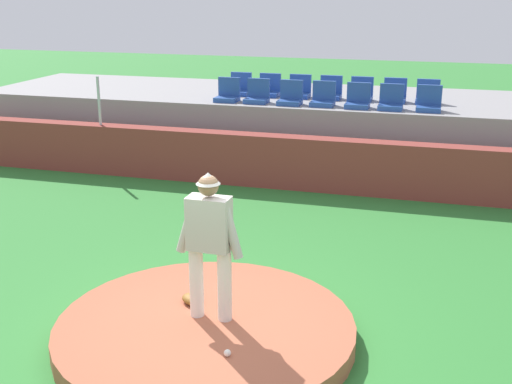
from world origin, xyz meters
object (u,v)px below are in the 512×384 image
object	(u,v)px
pitcher	(209,236)
stadium_chair_1	(257,95)
stadium_chair_2	(290,97)
stadium_chair_9	(299,90)
stadium_chair_4	(358,100)
stadium_chair_13	(428,96)
stadium_chair_6	(429,103)
stadium_chair_5	(391,101)
stadium_chair_3	(323,98)
baseball	(227,353)
stadium_chair_7	(240,88)
fielding_glove	(192,299)
stadium_chair_12	(395,95)
stadium_chair_0	(228,94)
stadium_chair_11	(361,93)
stadium_chair_8	(269,89)
stadium_chair_10	(330,92)

from	to	relation	value
pitcher	stadium_chair_1	world-z (taller)	stadium_chair_1
pitcher	stadium_chair_1	bearing A→B (deg)	102.58
stadium_chair_2	stadium_chair_9	bearing A→B (deg)	-89.48
stadium_chair_4	stadium_chair_13	size ratio (longest dim) A/B	1.00
stadium_chair_1	stadium_chair_9	distance (m)	1.15
stadium_chair_6	stadium_chair_5	bearing A→B (deg)	2.36
stadium_chair_3	stadium_chair_4	distance (m)	0.73
baseball	stadium_chair_7	xyz separation A→B (m)	(-2.56, 8.75, 1.35)
pitcher	stadium_chair_6	xyz separation A→B (m)	(2.10, 7.12, 0.39)
fielding_glove	stadium_chair_12	bearing A→B (deg)	113.97
fielding_glove	stadium_chair_2	size ratio (longest dim) A/B	0.60
baseball	stadium_chair_3	size ratio (longest dim) A/B	0.15
stadium_chair_0	stadium_chair_2	world-z (taller)	same
baseball	stadium_chair_9	world-z (taller)	stadium_chair_9
pitcher	stadium_chair_11	xyz separation A→B (m)	(0.65, 8.01, 0.39)
pitcher	stadium_chair_8	distance (m)	8.14
stadium_chair_2	stadium_chair_9	distance (m)	0.93
stadium_chair_13	stadium_chair_12	bearing A→B (deg)	-1.69
stadium_chair_9	stadium_chair_12	world-z (taller)	same
stadium_chair_0	stadium_chair_11	xyz separation A→B (m)	(2.76, 0.89, 0.00)
fielding_glove	stadium_chair_11	xyz separation A→B (m)	(0.98, 7.76, 1.33)
stadium_chair_7	stadium_chair_0	bearing A→B (deg)	89.97
stadium_chair_11	stadium_chair_13	distance (m)	1.40
stadium_chair_8	stadium_chair_13	distance (m)	3.48
baseball	stadium_chair_13	distance (m)	8.98
stadium_chair_0	stadium_chair_12	xyz separation A→B (m)	(3.48, 0.89, 0.00)
stadium_chair_12	stadium_chair_0	bearing A→B (deg)	14.39
fielding_glove	stadium_chair_2	distance (m)	6.97
pitcher	stadium_chair_12	world-z (taller)	stadium_chair_12
baseball	stadium_chair_4	size ratio (longest dim) A/B	0.15
stadium_chair_8	stadium_chair_11	xyz separation A→B (m)	(2.07, -0.00, 0.00)
pitcher	stadium_chair_0	world-z (taller)	stadium_chair_0
baseball	stadium_chair_7	distance (m)	9.21
stadium_chair_7	stadium_chair_6	bearing A→B (deg)	168.09
pitcher	stadium_chair_13	xyz separation A→B (m)	(2.05, 7.99, 0.39)
baseball	stadium_chair_0	distance (m)	8.37
stadium_chair_4	stadium_chair_13	xyz separation A→B (m)	(1.36, 0.90, 0.00)
stadium_chair_3	stadium_chair_9	xyz separation A→B (m)	(-0.70, 0.89, 0.00)
pitcher	stadium_chair_10	bearing A→B (deg)	91.29
fielding_glove	stadium_chair_2	xyz separation A→B (m)	(-0.39, 6.83, 1.33)
stadium_chair_0	stadium_chair_9	world-z (taller)	same
fielding_glove	stadium_chair_1	world-z (taller)	stadium_chair_1
stadium_chair_5	stadium_chair_10	world-z (taller)	same
stadium_chair_1	stadium_chair_4	bearing A→B (deg)	179.33
pitcher	fielding_glove	xyz separation A→B (m)	(-0.33, 0.25, -0.94)
stadium_chair_6	stadium_chair_12	distance (m)	1.16
baseball	stadium_chair_12	bearing A→B (deg)	83.99
baseball	stadium_chair_8	xyz separation A→B (m)	(-1.87, 8.75, 1.35)
fielding_glove	stadium_chair_4	xyz separation A→B (m)	(1.02, 6.84, 1.33)
stadium_chair_2	stadium_chair_7	bearing A→B (deg)	-33.42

